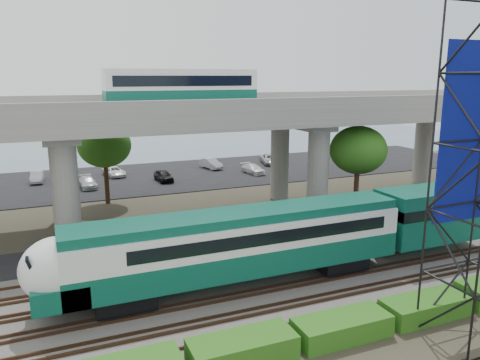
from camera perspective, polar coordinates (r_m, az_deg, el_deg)
name	(u,v)px	position (r m, az deg, el deg)	size (l,w,h in m)	color
ground	(280,301)	(26.16, 4.86, -14.49)	(140.00, 140.00, 0.00)	#474233
ballast_bed	(264,284)	(27.72, 2.92, -12.59)	(90.00, 12.00, 0.20)	slate
service_road	(215,239)	(35.02, -3.12, -7.20)	(90.00, 5.00, 0.08)	black
parking_lot	(149,177)	(56.92, -11.06, 0.35)	(90.00, 18.00, 0.08)	black
harbor_water	(121,151)	(78.27, -14.35, 3.48)	(140.00, 40.00, 0.03)	#446370
rail_tracks	(264,282)	(27.64, 2.92, -12.26)	(90.00, 9.52, 0.16)	#472D1E
commuter_train	(276,237)	(26.96, 4.37, -6.97)	(29.30, 3.06, 4.30)	black
overpass	(190,122)	(38.35, -6.11, 7.03)	(80.00, 12.00, 12.40)	#9E9B93
hedge_strip	(342,326)	(23.15, 12.33, -17.04)	(34.60, 1.80, 1.20)	#275B14
trees	(134,158)	(37.82, -12.81, 2.67)	(40.94, 16.94, 7.69)	#382314
suv	(73,250)	(32.65, -19.70, -8.03)	(2.39, 5.19, 1.44)	black
parked_cars	(157,172)	(56.69, -10.08, 1.02)	(38.71, 9.57, 1.31)	silver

